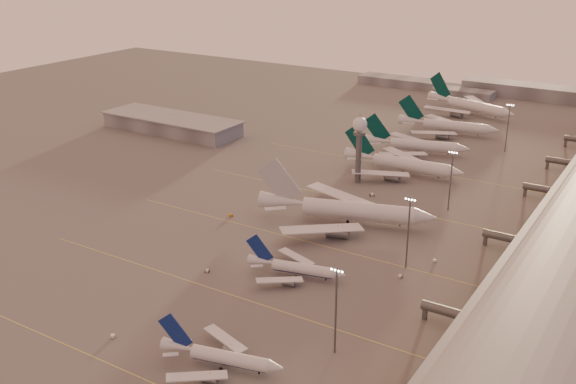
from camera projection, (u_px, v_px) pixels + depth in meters
The scene contains 24 objects.
ground at pixel (167, 294), 205.27m from camera, with size 700.00×700.00×0.00m, color #5B5859.
taxiway_markings at pixel (340, 249), 234.81m from camera, with size 180.00×185.25×0.02m.
hangar at pixel (172, 124), 373.99m from camera, with size 82.00×27.00×8.50m.
radar_tower at pixel (359, 137), 290.40m from camera, with size 6.40×6.40×31.10m.
mast_a at pixel (336, 307), 171.68m from camera, with size 3.60×0.56×25.00m.
mast_b at pixel (408, 229), 216.75m from camera, with size 3.60×0.56×25.00m.
mast_c at pixel (451, 178), 262.80m from camera, with size 3.60×0.56×25.00m.
mast_d at pixel (508, 125), 335.11m from camera, with size 3.60×0.56×25.00m.
distant_horizon at pixel (489, 89), 460.23m from camera, with size 165.00×37.50×9.00m.
narrowbody_near at pixel (221, 359), 169.37m from camera, with size 33.33×26.30×13.22m.
narrowbody_mid at pixel (296, 269), 214.68m from camera, with size 32.83×25.91×13.01m.
widebody_white at pixel (346, 214), 253.60m from camera, with size 66.24×52.30×24.02m.
greentail_a at pixel (403, 167), 306.77m from camera, with size 57.35×46.26×20.82m.
greentail_b at pixel (416, 147), 335.34m from camera, with size 52.12×41.57×19.33m.
greentail_c at pixel (448, 128), 368.68m from camera, with size 55.04×44.16×20.07m.
greentail_d at pixel (470, 108), 409.48m from camera, with size 59.78×47.53×22.45m.
gsv_truck_a at pixel (114, 335), 182.45m from camera, with size 5.58×4.32×2.16m.
gsv_tug_mid at pixel (207, 271), 218.42m from camera, with size 3.21×3.68×0.90m.
gsv_truck_b at pixel (401, 275), 214.30m from camera, with size 5.48×3.16×2.09m.
gsv_truck_c at pixel (232, 214), 261.31m from camera, with size 5.23×6.28×2.46m.
gsv_catering_b at pixel (435, 257), 224.60m from camera, with size 4.54×2.41×3.59m.
gsv_tug_far at pixel (372, 195), 281.94m from camera, with size 4.62×4.32×1.14m.
gsv_truck_d at pixel (284, 168), 313.35m from camera, with size 3.50×5.05×1.93m.
gsv_tug_hangar at pixel (444, 174), 306.00m from camera, with size 3.96×2.52×1.09m.
Camera 1 is at (126.97, -133.65, 102.41)m, focal length 42.00 mm.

